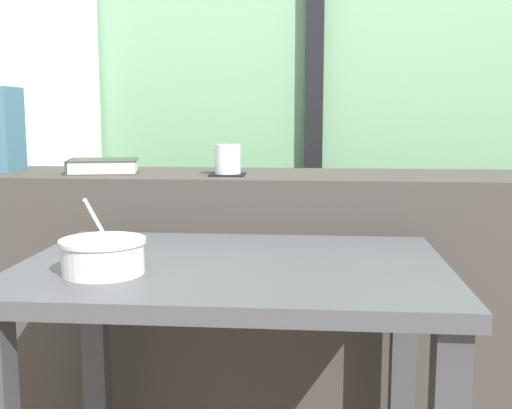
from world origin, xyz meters
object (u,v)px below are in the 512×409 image
(juice_glass, at_px, (228,160))
(soup_bowl, at_px, (103,256))
(coaster_square, at_px, (228,174))
(closed_book, at_px, (103,166))
(breakfast_table, at_px, (234,325))

(juice_glass, height_order, soup_bowl, juice_glass)
(coaster_square, xyz_separation_m, closed_book, (-0.39, 0.04, 0.02))
(coaster_square, height_order, closed_book, closed_book)
(soup_bowl, bearing_deg, closed_book, 108.14)
(closed_book, xyz_separation_m, soup_bowl, (0.22, -0.68, -0.12))
(breakfast_table, relative_size, closed_book, 3.87)
(coaster_square, distance_m, juice_glass, 0.04)
(juice_glass, distance_m, soup_bowl, 0.67)
(breakfast_table, xyz_separation_m, closed_book, (-0.47, 0.56, 0.30))
(coaster_square, bearing_deg, closed_book, 173.60)
(breakfast_table, bearing_deg, soup_bowl, -154.56)
(juice_glass, bearing_deg, soup_bowl, -104.68)
(breakfast_table, xyz_separation_m, soup_bowl, (-0.25, -0.12, 0.18))
(coaster_square, distance_m, closed_book, 0.39)
(coaster_square, height_order, juice_glass, juice_glass)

